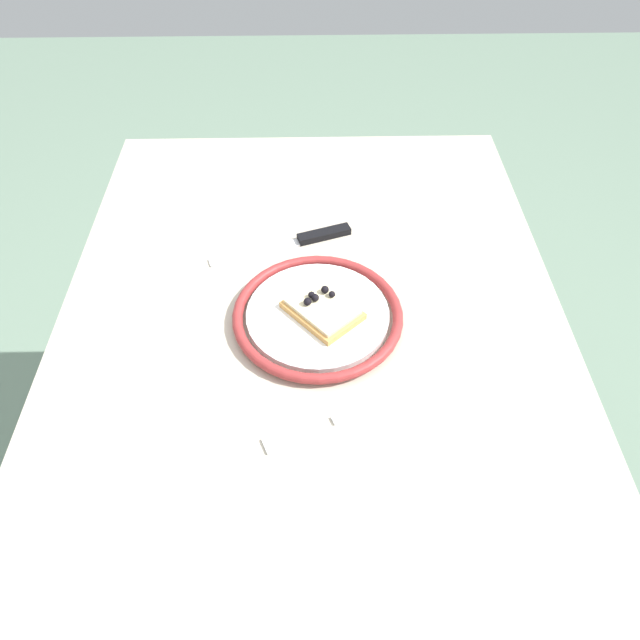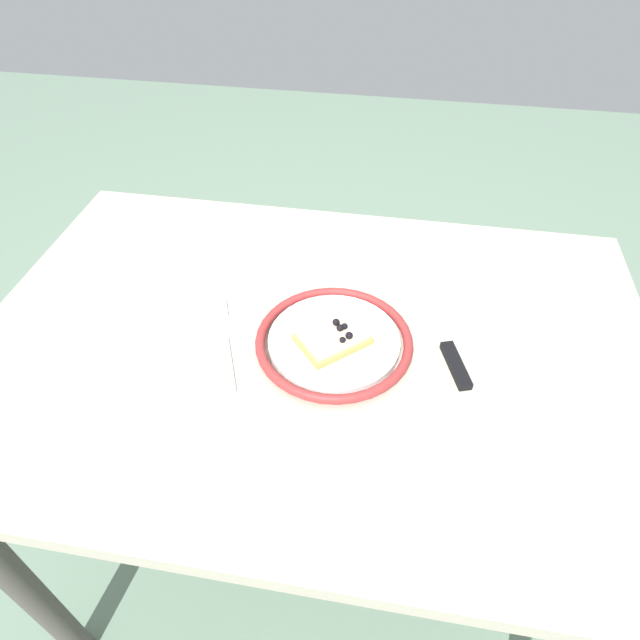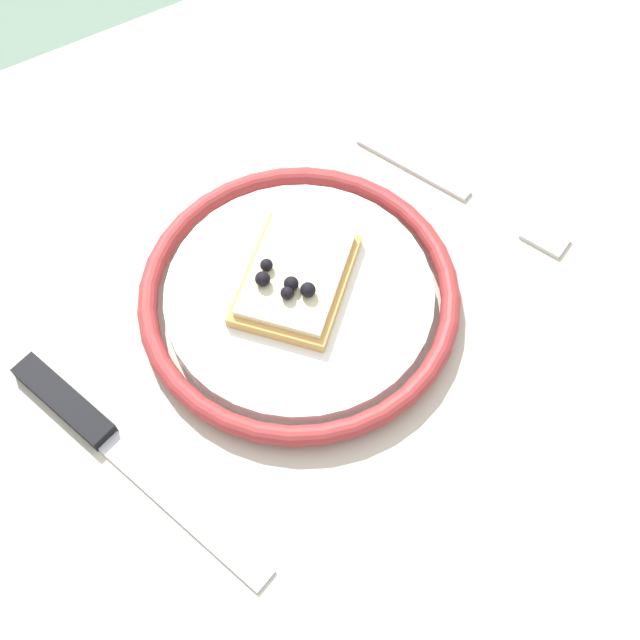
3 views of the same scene
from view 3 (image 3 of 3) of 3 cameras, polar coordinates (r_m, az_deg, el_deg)
The scene contains 6 objects.
ground_plane at distance 1.34m, azimuth 0.90°, elevation -15.59°, with size 6.00×6.00×0.00m, color slate.
dining_table at distance 0.71m, azimuth 1.63°, elevation -2.56°, with size 1.08×0.74×0.78m.
plate at distance 0.60m, azimuth -1.52°, elevation 1.82°, with size 0.25×0.25×0.02m.
pizza_slice_near at distance 0.59m, azimuth -1.82°, elevation 3.06°, with size 0.13×0.12×0.03m.
knife at distance 0.58m, azimuth -16.08°, elevation -7.61°, with size 0.10×0.23×0.01m.
fork at distance 0.68m, azimuth 10.23°, elevation 9.15°, with size 0.09×0.19×0.00m.
Camera 3 is at (0.18, 0.27, 1.30)m, focal length 43.89 mm.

